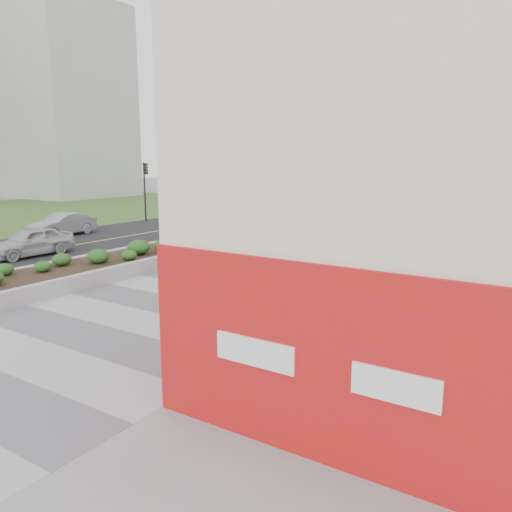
# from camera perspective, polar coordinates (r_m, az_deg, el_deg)

# --- Properties ---
(ground) EXTENTS (160.00, 160.00, 0.00)m
(ground) POSITION_cam_1_polar(r_m,az_deg,el_deg) (14.26, -13.89, -7.43)
(ground) COLOR gray
(ground) RESTS_ON ground
(walkway) EXTENTS (8.00, 36.00, 0.01)m
(walkway) POSITION_cam_1_polar(r_m,az_deg,el_deg) (16.35, -6.24, -4.76)
(walkway) COLOR #A8A8AD
(walkway) RESTS_ON ground
(building) EXTENTS (6.04, 24.08, 8.00)m
(building) POSITION_cam_1_polar(r_m,az_deg,el_deg) (18.42, 23.74, 8.68)
(building) COLOR silver
(building) RESTS_ON ground
(planter) EXTENTS (3.00, 18.00, 0.90)m
(planter) POSITION_cam_1_polar(r_m,az_deg,el_deg) (22.74, -10.72, 0.66)
(planter) COLOR #9E9EA0
(planter) RESTS_ON ground
(street) EXTENTS (10.00, 40.00, 0.00)m
(street) POSITION_cam_1_polar(r_m,az_deg,el_deg) (27.64, -20.54, 1.09)
(street) COLOR black
(street) RESTS_ON ground
(traffic_signal_near) EXTENTS (0.33, 0.28, 4.20)m
(traffic_signal_near) POSITION_cam_1_polar(r_m,az_deg,el_deg) (31.79, -0.01, 8.00)
(traffic_signal_near) COLOR black
(traffic_signal_near) RESTS_ON ground
(traffic_signal_far) EXTENTS (0.33, 0.28, 4.20)m
(traffic_signal_far) POSITION_cam_1_polar(r_m,az_deg,el_deg) (37.22, -12.56, 8.18)
(traffic_signal_far) COLOR black
(traffic_signal_far) RESTS_ON ground
(distant_bldg_west_a) EXTENTS (18.00, 12.00, 22.00)m
(distant_bldg_west_a) POSITION_cam_1_polar(r_m,az_deg,el_deg) (67.82, -22.53, 15.76)
(distant_bldg_west_a) COLOR #ADAAA3
(distant_bldg_west_a) RESTS_ON ground
(distant_bldg_north_l) EXTENTS (16.00, 12.00, 20.00)m
(distant_bldg_north_l) POSITION_cam_1_polar(r_m,az_deg,el_deg) (66.15, 20.31, 15.18)
(distant_bldg_north_l) COLOR #ADAAA3
(distant_bldg_north_l) RESTS_ON ground
(manhole_cover) EXTENTS (0.44, 0.44, 0.01)m
(manhole_cover) POSITION_cam_1_polar(r_m,az_deg,el_deg) (16.06, -4.84, -5.04)
(manhole_cover) COLOR #595654
(manhole_cover) RESTS_ON ground
(skateboarder) EXTENTS (0.55, 0.72, 1.60)m
(skateboarder) POSITION_cam_1_polar(r_m,az_deg,el_deg) (18.60, -3.27, -0.23)
(skateboarder) COLOR beige
(skateboarder) RESTS_ON ground
(car_white) EXTENTS (1.78, 4.02, 1.34)m
(car_white) POSITION_cam_1_polar(r_m,az_deg,el_deg) (25.33, -24.38, 1.49)
(car_white) COLOR #BBBBBD
(car_white) RESTS_ON ground
(car_silver) EXTENTS (1.61, 4.11, 1.33)m
(car_silver) POSITION_cam_1_polar(r_m,az_deg,el_deg) (31.42, -21.23, 3.38)
(car_silver) COLOR #94969B
(car_silver) RESTS_ON ground
(car_dark) EXTENTS (3.71, 5.26, 1.41)m
(car_dark) POSITION_cam_1_polar(r_m,az_deg,el_deg) (37.10, -3.13, 5.24)
(car_dark) COLOR black
(car_dark) RESTS_ON ground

